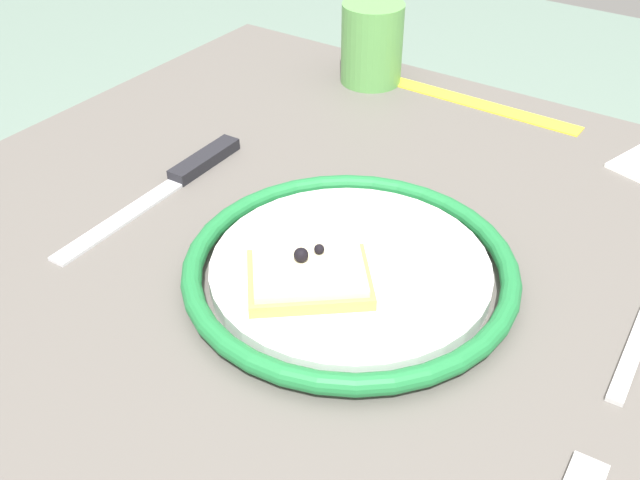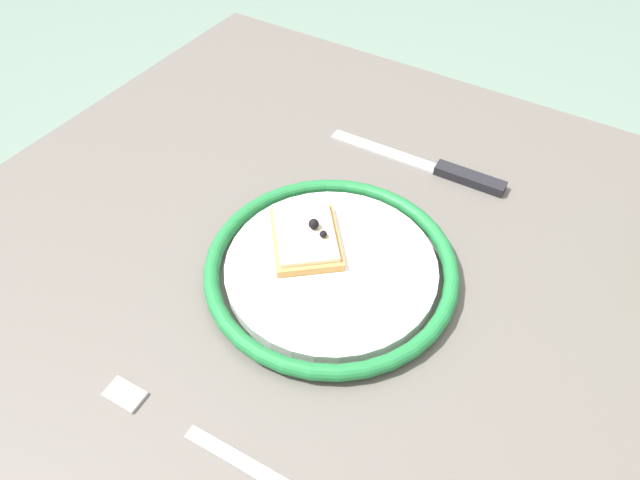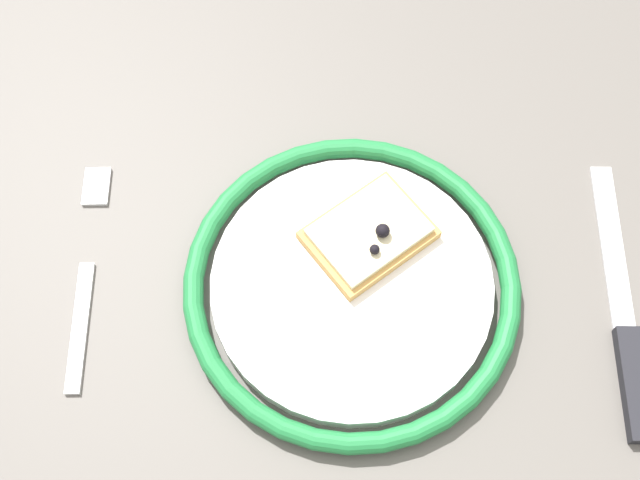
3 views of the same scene
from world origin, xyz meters
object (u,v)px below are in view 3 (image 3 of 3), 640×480
object	(u,v)px
knife	(628,344)
fork	(87,272)
pizza_slice_near	(369,233)
dining_table	(312,302)
plate	(352,285)

from	to	relation	value
knife	fork	size ratio (longest dim) A/B	1.19
pizza_slice_near	fork	bearing A→B (deg)	-171.75
dining_table	fork	size ratio (longest dim) A/B	4.66
dining_table	knife	xyz separation A→B (m)	(0.25, -0.07, 0.10)
knife	fork	world-z (taller)	knife
plate	pizza_slice_near	xyz separation A→B (m)	(0.01, 0.04, 0.01)
knife	plate	bearing A→B (deg)	169.74
plate	pizza_slice_near	bearing A→B (deg)	72.50
plate	pizza_slice_near	size ratio (longest dim) A/B	2.30
pizza_slice_near	fork	size ratio (longest dim) A/B	0.59
fork	knife	bearing A→B (deg)	-6.06
dining_table	pizza_slice_near	world-z (taller)	pizza_slice_near
pizza_slice_near	knife	size ratio (longest dim) A/B	0.49
dining_table	pizza_slice_near	size ratio (longest dim) A/B	7.90
dining_table	knife	size ratio (longest dim) A/B	3.91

